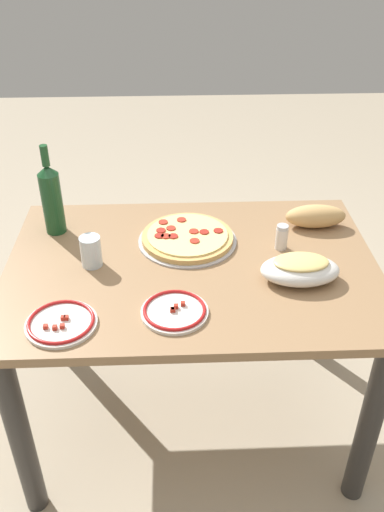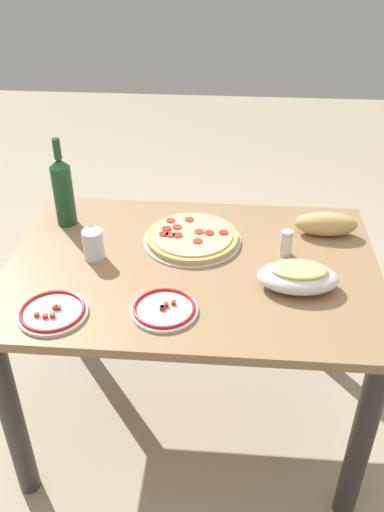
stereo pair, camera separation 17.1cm
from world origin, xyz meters
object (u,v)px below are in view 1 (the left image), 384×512
(baked_pasta_dish, at_px, (300,268))
(side_plate_near, at_px, (61,323))
(dining_table, at_px, (192,296))
(pepperoni_pizza, at_px, (187,238))
(water_glass, at_px, (91,251))
(spice_shaker, at_px, (282,237))
(side_plate_far, at_px, (175,311))
(wine_bottle, at_px, (52,198))
(bread_loaf, at_px, (316,216))

(baked_pasta_dish, height_order, side_plate_near, baked_pasta_dish)
(dining_table, xyz_separation_m, baked_pasta_dish, (0.32, -0.10, 0.17))
(pepperoni_pizza, xyz_separation_m, side_plate_near, (-0.36, -0.41, -0.01))
(water_glass, relative_size, side_plate_near, 0.51)
(dining_table, relative_size, spice_shaker, 13.60)
(baked_pasta_dish, height_order, side_plate_far, baked_pasta_dish)
(water_glass, relative_size, spice_shaker, 1.16)
(dining_table, bearing_deg, wine_bottle, 154.49)
(dining_table, relative_size, side_plate_far, 6.20)
(wine_bottle, bearing_deg, bread_loaf, -0.28)
(baked_pasta_dish, xyz_separation_m, spice_shaker, (-0.02, 0.18, 0.00))
(pepperoni_pizza, bearing_deg, dining_table, -85.63)
(side_plate_far, relative_size, spice_shaker, 2.19)
(bread_loaf, bearing_deg, side_plate_near, -148.52)
(side_plate_near, relative_size, side_plate_far, 1.03)
(side_plate_near, bearing_deg, wine_bottle, 100.76)
(pepperoni_pizza, bearing_deg, side_plate_near, -130.82)
(wine_bottle, bearing_deg, baked_pasta_dish, -22.02)
(baked_pasta_dish, xyz_separation_m, wine_bottle, (-0.79, 0.32, 0.09))
(wine_bottle, bearing_deg, spice_shaker, -10.53)
(water_glass, height_order, side_plate_near, water_glass)
(wine_bottle, height_order, spice_shaker, wine_bottle)
(baked_pasta_dish, xyz_separation_m, water_glass, (-0.64, 0.10, 0.01))
(dining_table, relative_size, wine_bottle, 3.74)
(dining_table, bearing_deg, spice_shaker, 14.98)
(dining_table, distance_m, baked_pasta_dish, 0.38)
(dining_table, bearing_deg, water_glass, 178.50)
(pepperoni_pizza, bearing_deg, water_glass, -157.45)
(baked_pasta_dish, distance_m, spice_shaker, 0.18)
(dining_table, height_order, spice_shaker, spice_shaker)
(baked_pasta_dish, bearing_deg, dining_table, 163.31)
(pepperoni_pizza, distance_m, side_plate_near, 0.55)
(side_plate_near, relative_size, spice_shaker, 2.26)
(pepperoni_pizza, relative_size, bread_loaf, 1.57)
(wine_bottle, relative_size, water_glass, 3.14)
(pepperoni_pizza, relative_size, side_plate_far, 1.74)
(baked_pasta_dish, xyz_separation_m, bread_loaf, (0.12, 0.31, -0.00))
(bread_loaf, bearing_deg, dining_table, -153.88)
(pepperoni_pizza, xyz_separation_m, spice_shaker, (0.31, -0.06, 0.03))
(dining_table, relative_size, side_plate_near, 6.00)
(baked_pasta_dish, height_order, wine_bottle, wine_bottle)
(side_plate_near, xyz_separation_m, spice_shaker, (0.67, 0.36, 0.03))
(pepperoni_pizza, distance_m, bread_loaf, 0.46)
(pepperoni_pizza, distance_m, baked_pasta_dish, 0.41)
(side_plate_near, distance_m, bread_loaf, 0.95)
(dining_table, height_order, wine_bottle, wine_bottle)
(dining_table, height_order, baked_pasta_dish, baked_pasta_dish)
(side_plate_near, distance_m, side_plate_far, 0.31)
(side_plate_far, distance_m, spice_shaker, 0.48)
(baked_pasta_dish, bearing_deg, spice_shaker, 97.95)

